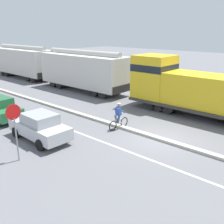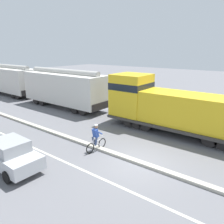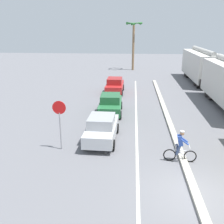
{
  "view_description": "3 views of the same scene",
  "coord_description": "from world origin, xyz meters",
  "px_view_note": "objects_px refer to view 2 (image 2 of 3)",
  "views": [
    {
      "loc": [
        -12.39,
        -7.39,
        6.22
      ],
      "look_at": [
        -0.16,
        3.43,
        1.0
      ],
      "focal_mm": 42.0,
      "sensor_mm": 36.0,
      "label": 1
    },
    {
      "loc": [
        -9.62,
        -5.62,
        6.19
      ],
      "look_at": [
        2.92,
        3.97,
        1.62
      ],
      "focal_mm": 35.0,
      "sensor_mm": 36.0,
      "label": 2
    },
    {
      "loc": [
        -2.73,
        -9.68,
        6.73
      ],
      "look_at": [
        -4.16,
        7.9,
        0.97
      ],
      "focal_mm": 42.0,
      "sensor_mm": 36.0,
      "label": 3
    }
  ],
  "objects_px": {
    "hopper_car_middle": "(9,80)",
    "hopper_car_lead": "(64,89)",
    "locomotive": "(171,109)",
    "cyclist": "(96,139)",
    "parked_car_silver": "(9,154)"
  },
  "relations": [
    {
      "from": "hopper_car_lead",
      "to": "hopper_car_middle",
      "type": "distance_m",
      "value": 11.6
    },
    {
      "from": "hopper_car_lead",
      "to": "hopper_car_middle",
      "type": "xyz_separation_m",
      "value": [
        0.0,
        11.6,
        0.0
      ]
    },
    {
      "from": "hopper_car_middle",
      "to": "hopper_car_lead",
      "type": "bearing_deg",
      "value": -90.0
    },
    {
      "from": "locomotive",
      "to": "hopper_car_middle",
      "type": "relative_size",
      "value": 1.1
    },
    {
      "from": "hopper_car_lead",
      "to": "cyclist",
      "type": "xyz_separation_m",
      "value": [
        -6.01,
        -9.86,
        -1.26
      ]
    },
    {
      "from": "hopper_car_lead",
      "to": "cyclist",
      "type": "height_order",
      "value": "hopper_car_lead"
    },
    {
      "from": "locomotive",
      "to": "hopper_car_lead",
      "type": "distance_m",
      "value": 12.16
    },
    {
      "from": "hopper_car_middle",
      "to": "cyclist",
      "type": "bearing_deg",
      "value": -105.64
    },
    {
      "from": "cyclist",
      "to": "parked_car_silver",
      "type": "bearing_deg",
      "value": 151.98
    },
    {
      "from": "locomotive",
      "to": "hopper_car_middle",
      "type": "xyz_separation_m",
      "value": [
        0.0,
        23.76,
        0.28
      ]
    },
    {
      "from": "locomotive",
      "to": "hopper_car_middle",
      "type": "height_order",
      "value": "locomotive"
    },
    {
      "from": "locomotive",
      "to": "parked_car_silver",
      "type": "relative_size",
      "value": 2.74
    },
    {
      "from": "locomotive",
      "to": "cyclist",
      "type": "bearing_deg",
      "value": 159.11
    },
    {
      "from": "locomotive",
      "to": "cyclist",
      "type": "xyz_separation_m",
      "value": [
        -6.01,
        2.29,
        -0.98
      ]
    },
    {
      "from": "locomotive",
      "to": "hopper_car_lead",
      "type": "relative_size",
      "value": 1.1
    }
  ]
}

